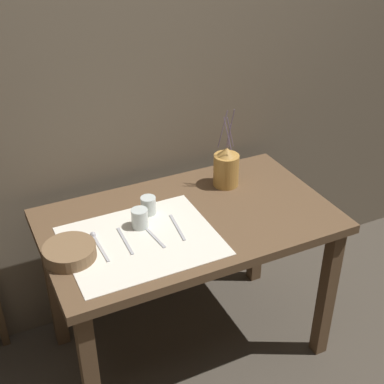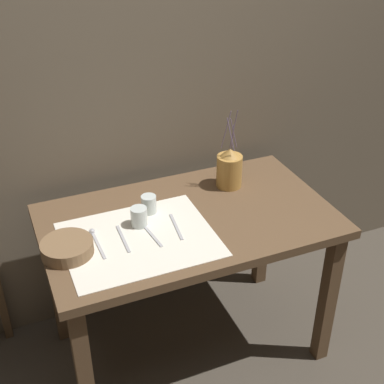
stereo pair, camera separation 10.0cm
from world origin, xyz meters
name	(u,v)px [view 2 (the right image)]	position (x,y,z in m)	size (l,w,h in m)	color
ground_plane	(189,344)	(0.00, 0.00, 0.00)	(12.00, 12.00, 0.00)	#473F35
stone_wall_back	(148,80)	(0.00, 0.47, 1.20)	(7.00, 0.06, 2.40)	#6B5E4C
wooden_table	(188,237)	(0.00, 0.00, 0.65)	(1.22, 0.72, 0.75)	brown
linen_cloth	(139,239)	(-0.24, -0.07, 0.76)	(0.59, 0.48, 0.00)	silver
pitcher_with_flowers	(229,169)	(0.27, 0.17, 0.84)	(0.12, 0.12, 0.38)	#B7843D
wooden_bowl	(67,248)	(-0.52, -0.05, 0.78)	(0.20, 0.20, 0.05)	brown
glass_tumbler_near	(139,217)	(-0.21, 0.02, 0.80)	(0.07, 0.07, 0.08)	silver
glass_tumbler_far	(149,204)	(-0.14, 0.10, 0.80)	(0.06, 0.06, 0.08)	silver
spoon_outer	(94,237)	(-0.40, 0.01, 0.76)	(0.02, 0.20, 0.02)	#A8A8AD
fork_outer	(123,239)	(-0.30, -0.05, 0.76)	(0.02, 0.19, 0.00)	#A8A8AD
fork_inner	(151,234)	(-0.19, -0.06, 0.76)	(0.03, 0.19, 0.00)	#A8A8AD
knife_center	(176,227)	(-0.07, -0.05, 0.76)	(0.03, 0.19, 0.00)	#A8A8AD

